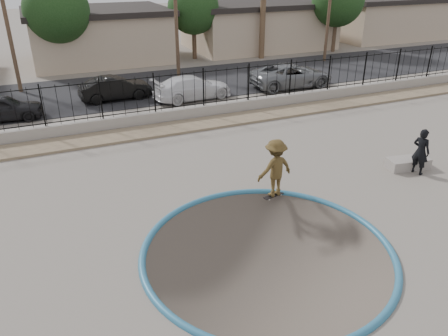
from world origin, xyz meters
name	(u,v)px	position (x,y,z in m)	size (l,w,h in m)	color
ground	(149,133)	(0.00, 12.00, -1.10)	(120.00, 120.00, 2.20)	#6E665C
bowl_pit	(267,251)	(0.00, -1.00, 0.00)	(6.84, 6.84, 1.80)	#4B4239
coping_ring	(267,251)	(0.00, -1.00, 0.00)	(7.04, 7.04, 0.20)	teal
rock_strip	(163,130)	(0.00, 9.20, 0.06)	(42.00, 1.60, 0.11)	#8E7F5D
retaining_wall	(156,118)	(0.00, 10.30, 0.30)	(42.00, 0.45, 0.60)	gray
fence	(154,94)	(0.00, 10.30, 1.50)	(40.00, 0.04, 1.80)	black
street	(127,89)	(0.00, 17.00, 0.02)	(90.00, 8.00, 0.04)	black
house_center	(98,34)	(0.00, 26.50, 1.97)	(10.60, 8.60, 3.90)	tan
house_east	(258,24)	(14.00, 26.50, 1.97)	(12.60, 8.60, 3.90)	tan
house_east_far	(381,17)	(28.00, 26.50, 1.97)	(11.60, 8.60, 3.90)	tan
utility_pole_left	(4,10)	(-6.00, 19.00, 4.70)	(1.70, 0.24, 9.00)	#473323
street_tree_left	(57,10)	(-3.00, 23.00, 4.19)	(4.32, 4.32, 6.36)	#473323
street_tree_mid	(193,8)	(7.00, 24.00, 3.84)	(3.96, 3.96, 5.83)	#473323
street_tree_right	(338,0)	(19.00, 22.00, 4.19)	(4.32, 4.32, 6.36)	#473323
skater	(275,171)	(1.66, 1.60, 0.99)	(1.28, 0.74, 1.98)	brown
skateboard	(274,196)	(1.66, 1.60, 0.06)	(0.82, 0.37, 0.07)	black
videographer	(421,152)	(7.50, 1.06, 0.88)	(0.64, 0.42, 1.76)	black
concrete_ledge	(408,163)	(7.50, 1.54, 0.20)	(1.60, 0.70, 0.40)	gray
car_a	(2,108)	(-6.82, 13.69, 0.67)	(1.50, 3.72, 1.27)	black
car_b	(115,88)	(-1.02, 15.00, 0.70)	(1.40, 4.00, 1.32)	black
car_c	(192,88)	(3.01, 13.40, 0.69)	(1.84, 4.52, 1.31)	white
car_d	(291,75)	(9.52, 13.40, 0.76)	(2.39, 5.19, 1.44)	gray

